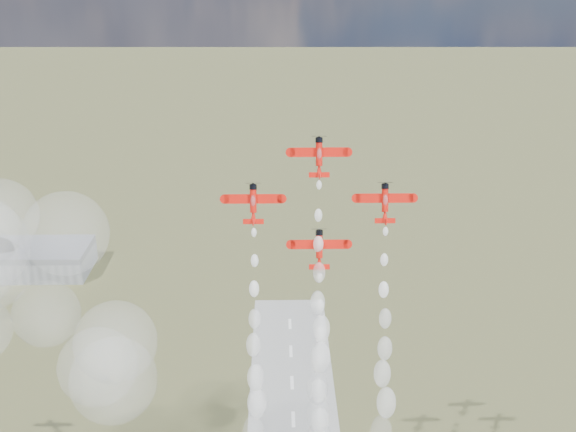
% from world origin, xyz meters
% --- Properties ---
extents(hangar, '(50.00, 28.00, 13.00)m').
position_xyz_m(hangar, '(-120.00, 180.00, 6.50)').
color(hangar, gray).
rests_on(hangar, ground).
extents(plane_lead, '(11.02, 4.65, 7.63)m').
position_xyz_m(plane_lead, '(3.27, 12.22, 109.31)').
color(plane_lead, red).
rests_on(plane_lead, ground).
extents(plane_left, '(11.02, 4.65, 7.63)m').
position_xyz_m(plane_left, '(-9.42, 9.41, 100.88)').
color(plane_left, red).
rests_on(plane_left, ground).
extents(plane_right, '(11.02, 4.65, 7.63)m').
position_xyz_m(plane_right, '(15.95, 9.41, 100.88)').
color(plane_right, red).
rests_on(plane_right, ground).
extents(plane_slot, '(11.02, 4.65, 7.63)m').
position_xyz_m(plane_slot, '(3.27, 6.61, 92.46)').
color(plane_slot, red).
rests_on(plane_slot, ground).
extents(smoke_trail_lead, '(5.18, 18.98, 51.17)m').
position_xyz_m(smoke_trail_lead, '(3.13, -2.20, 66.01)').
color(smoke_trail_lead, white).
rests_on(smoke_trail_lead, plane_lead).
extents(drifted_smoke_cloud, '(61.17, 36.99, 60.32)m').
position_xyz_m(drifted_smoke_cloud, '(-63.23, 22.66, 74.06)').
color(drifted_smoke_cloud, white).
rests_on(drifted_smoke_cloud, ground).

